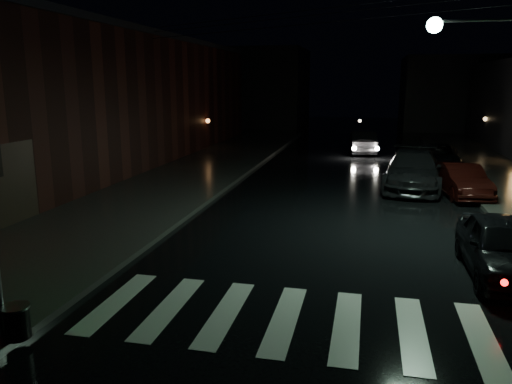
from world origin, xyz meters
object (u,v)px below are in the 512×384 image
Objects in this scene: parked_car_b at (461,180)px; parked_car_a at (502,246)px; parked_car_d at (438,156)px; parked_car_c at (413,170)px; oncoming_car at (363,142)px.

parked_car_a is at bearing -101.42° from parked_car_b.
parked_car_b is 7.15m from parked_car_d.
parked_car_b reaches higher than parked_car_d.
oncoming_car is at bearing 107.79° from parked_car_c.
parked_car_c is at bearing 97.11° from oncoming_car.
parked_car_d is (1.80, 5.96, -0.19)m from parked_car_c.
parked_car_b is 2.16m from parked_car_c.
parked_car_b is at bearing 86.23° from parked_car_a.
parked_car_b is at bearing -84.65° from parked_car_d.
oncoming_car is (-4.10, 4.83, 0.10)m from parked_car_d.
parked_car_a is 8.82m from parked_car_b.
oncoming_car is (-4.10, 11.98, 0.07)m from parked_car_b.
parked_car_a is 21.08m from oncoming_car.
parked_car_a is 0.90× the size of parked_car_d.
oncoming_car is at bearing 135.68° from parked_car_d.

